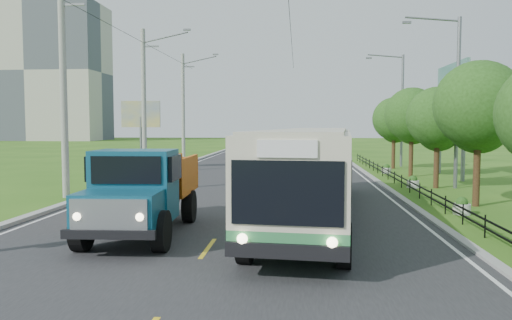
# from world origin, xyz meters

# --- Properties ---
(ground) EXTENTS (240.00, 240.00, 0.00)m
(ground) POSITION_xyz_m (0.00, 0.00, 0.00)
(ground) COLOR #2D5D16
(ground) RESTS_ON ground
(road) EXTENTS (14.00, 120.00, 0.02)m
(road) POSITION_xyz_m (0.00, 20.00, 0.01)
(road) COLOR #28282B
(road) RESTS_ON ground
(curb_left) EXTENTS (0.40, 120.00, 0.15)m
(curb_left) POSITION_xyz_m (-7.20, 20.00, 0.07)
(curb_left) COLOR #9E9E99
(curb_left) RESTS_ON ground
(curb_right) EXTENTS (0.30, 120.00, 0.10)m
(curb_right) POSITION_xyz_m (7.15, 20.00, 0.05)
(curb_right) COLOR #9E9E99
(curb_right) RESTS_ON ground
(edge_line_left) EXTENTS (0.12, 120.00, 0.00)m
(edge_line_left) POSITION_xyz_m (-6.65, 20.00, 0.02)
(edge_line_left) COLOR silver
(edge_line_left) RESTS_ON road
(edge_line_right) EXTENTS (0.12, 120.00, 0.00)m
(edge_line_right) POSITION_xyz_m (6.65, 20.00, 0.02)
(edge_line_right) COLOR silver
(edge_line_right) RESTS_ON road
(centre_dash) EXTENTS (0.12, 2.20, 0.00)m
(centre_dash) POSITION_xyz_m (0.00, 0.00, 0.02)
(centre_dash) COLOR yellow
(centre_dash) RESTS_ON road
(railing_right) EXTENTS (0.04, 40.00, 0.60)m
(railing_right) POSITION_xyz_m (8.00, 14.00, 0.30)
(railing_right) COLOR black
(railing_right) RESTS_ON ground
(pole_near) EXTENTS (3.51, 0.32, 10.00)m
(pole_near) POSITION_xyz_m (-8.26, 9.00, 5.09)
(pole_near) COLOR gray
(pole_near) RESTS_ON ground
(pole_mid) EXTENTS (3.51, 0.32, 10.00)m
(pole_mid) POSITION_xyz_m (-8.26, 21.00, 5.09)
(pole_mid) COLOR gray
(pole_mid) RESTS_ON ground
(pole_far) EXTENTS (3.51, 0.32, 10.00)m
(pole_far) POSITION_xyz_m (-8.26, 33.00, 5.09)
(pole_far) COLOR gray
(pole_far) RESTS_ON ground
(tree_third) EXTENTS (3.60, 3.62, 6.00)m
(tree_third) POSITION_xyz_m (9.86, 8.14, 3.99)
(tree_third) COLOR #382314
(tree_third) RESTS_ON ground
(tree_fourth) EXTENTS (3.24, 3.31, 5.40)m
(tree_fourth) POSITION_xyz_m (9.86, 14.14, 3.59)
(tree_fourth) COLOR #382314
(tree_fourth) RESTS_ON ground
(tree_fifth) EXTENTS (3.48, 3.52, 5.80)m
(tree_fifth) POSITION_xyz_m (9.86, 20.14, 3.85)
(tree_fifth) COLOR #382314
(tree_fifth) RESTS_ON ground
(tree_back) EXTENTS (3.30, 3.36, 5.50)m
(tree_back) POSITION_xyz_m (9.86, 26.14, 3.65)
(tree_back) COLOR #382314
(tree_back) RESTS_ON ground
(streetlight_mid) EXTENTS (3.02, 0.20, 9.07)m
(streetlight_mid) POSITION_xyz_m (10.64, 14.00, 4.90)
(streetlight_mid) COLOR slate
(streetlight_mid) RESTS_ON ground
(streetlight_far) EXTENTS (3.02, 0.20, 9.07)m
(streetlight_far) POSITION_xyz_m (10.64, 28.00, 4.90)
(streetlight_far) COLOR slate
(streetlight_far) RESTS_ON ground
(planter_near) EXTENTS (0.64, 0.64, 0.67)m
(planter_near) POSITION_xyz_m (8.60, 6.00, 0.29)
(planter_near) COLOR silver
(planter_near) RESTS_ON ground
(planter_mid) EXTENTS (0.64, 0.64, 0.67)m
(planter_mid) POSITION_xyz_m (8.60, 14.00, 0.29)
(planter_mid) COLOR silver
(planter_mid) RESTS_ON ground
(planter_far) EXTENTS (0.64, 0.64, 0.67)m
(planter_far) POSITION_xyz_m (8.60, 22.00, 0.29)
(planter_far) COLOR silver
(planter_far) RESTS_ON ground
(billboard_left) EXTENTS (3.00, 0.20, 5.20)m
(billboard_left) POSITION_xyz_m (-9.50, 24.00, 3.87)
(billboard_left) COLOR slate
(billboard_left) RESTS_ON ground
(billboard_right) EXTENTS (0.24, 6.00, 7.30)m
(billboard_right) POSITION_xyz_m (12.30, 20.00, 5.34)
(billboard_right) COLOR slate
(billboard_right) RESTS_ON ground
(apartment_near) EXTENTS (28.00, 14.00, 30.00)m
(apartment_near) POSITION_xyz_m (-55.00, 95.00, 15.00)
(apartment_near) COLOR #B7B2A3
(apartment_near) RESTS_ON ground
(apartment_far) EXTENTS (24.00, 14.00, 26.00)m
(apartment_far) POSITION_xyz_m (-80.00, 120.00, 13.00)
(apartment_far) COLOR #B7B2A3
(apartment_far) RESTS_ON ground
(bus) EXTENTS (4.17, 16.41, 3.13)m
(bus) POSITION_xyz_m (2.99, 5.13, 1.88)
(bus) COLOR #338149
(bus) RESTS_ON ground
(dump_truck) EXTENTS (2.67, 6.38, 2.64)m
(dump_truck) POSITION_xyz_m (-2.31, 1.68, 1.50)
(dump_truck) COLOR navy
(dump_truck) RESTS_ON ground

